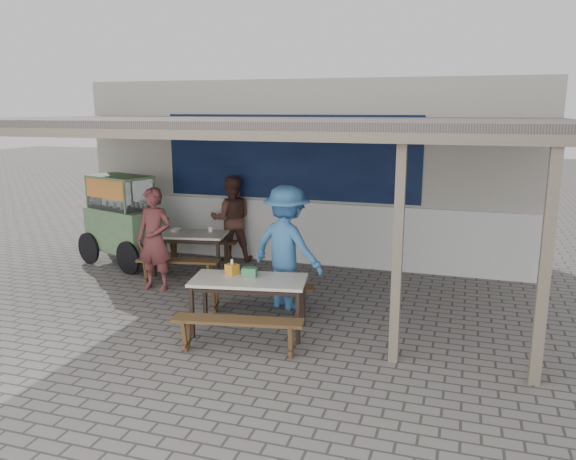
% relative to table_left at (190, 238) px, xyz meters
% --- Properties ---
extents(ground, '(60.00, 60.00, 0.00)m').
position_rel_table_left_xyz_m(ground, '(1.66, -1.66, -0.67)').
color(ground, '#65615B').
rests_on(ground, ground).
extents(back_wall, '(9.00, 1.28, 3.50)m').
position_rel_table_left_xyz_m(back_wall, '(1.66, 1.92, 1.05)').
color(back_wall, '#B4AEA2').
rests_on(back_wall, ground).
extents(warung_roof, '(9.00, 4.21, 2.81)m').
position_rel_table_left_xyz_m(warung_roof, '(1.68, -0.76, 2.05)').
color(warung_roof, '#584F4C').
rests_on(warung_roof, ground).
extents(table_left, '(1.41, 0.93, 0.75)m').
position_rel_table_left_xyz_m(table_left, '(0.00, 0.00, 0.00)').
color(table_left, silver).
rests_on(table_left, ground).
extents(bench_left_street, '(1.43, 0.53, 0.45)m').
position_rel_table_left_xyz_m(bench_left_street, '(0.13, -0.70, -0.33)').
color(bench_left_street, brown).
rests_on(bench_left_street, ground).
extents(bench_left_wall, '(1.43, 0.53, 0.45)m').
position_rel_table_left_xyz_m(bench_left_wall, '(-0.13, 0.70, -0.33)').
color(bench_left_wall, brown).
rests_on(bench_left_wall, ground).
extents(table_right, '(1.62, 0.99, 0.75)m').
position_rel_table_left_xyz_m(table_right, '(2.04, -2.26, 0.00)').
color(table_right, silver).
rests_on(table_right, ground).
extents(bench_right_street, '(1.64, 0.56, 0.45)m').
position_rel_table_left_xyz_m(bench_right_street, '(2.17, -2.94, -0.33)').
color(bench_right_street, brown).
rests_on(bench_right_street, ground).
extents(bench_right_wall, '(1.64, 0.56, 0.45)m').
position_rel_table_left_xyz_m(bench_right_wall, '(1.92, -1.57, -0.33)').
color(bench_right_wall, brown).
rests_on(bench_right_wall, ground).
extents(vendor_cart, '(2.21, 1.32, 1.72)m').
position_rel_table_left_xyz_m(vendor_cart, '(-1.50, 0.17, 0.27)').
color(vendor_cart, '#6A8C5D').
rests_on(vendor_cart, ground).
extents(patron_street_side, '(0.64, 0.44, 1.71)m').
position_rel_table_left_xyz_m(patron_street_side, '(-0.11, -1.02, 0.19)').
color(patron_street_side, brown).
rests_on(patron_street_side, ground).
extents(patron_wall_side, '(1.00, 0.91, 1.68)m').
position_rel_table_left_xyz_m(patron_wall_side, '(0.37, 1.05, 0.17)').
color(patron_wall_side, '#543329').
rests_on(patron_wall_side, ground).
extents(patron_right_table, '(1.37, 1.06, 1.87)m').
position_rel_table_left_xyz_m(patron_right_table, '(2.22, -1.15, 0.26)').
color(patron_right_table, '#3C76B5').
rests_on(patron_right_table, ground).
extents(tissue_box, '(0.19, 0.19, 0.14)m').
position_rel_table_left_xyz_m(tissue_box, '(1.76, -2.14, 0.15)').
color(tissue_box, orange).
rests_on(tissue_box, table_right).
extents(donation_box, '(0.21, 0.16, 0.13)m').
position_rel_table_left_xyz_m(donation_box, '(2.02, -2.17, 0.14)').
color(donation_box, '#377B49').
rests_on(donation_box, table_right).
extents(condiment_jar, '(0.08, 0.08, 0.09)m').
position_rel_table_left_xyz_m(condiment_jar, '(0.30, 0.25, 0.13)').
color(condiment_jar, white).
rests_on(condiment_jar, table_left).
extents(condiment_bowl, '(0.20, 0.20, 0.05)m').
position_rel_table_left_xyz_m(condiment_bowl, '(-0.32, 0.07, 0.10)').
color(condiment_bowl, silver).
rests_on(condiment_bowl, table_left).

